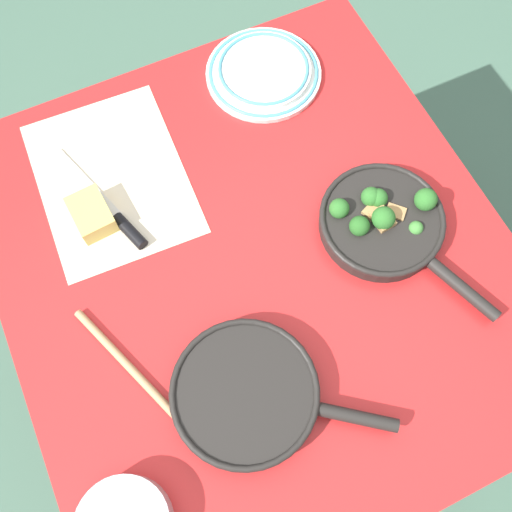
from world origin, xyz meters
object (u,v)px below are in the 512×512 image
grater_knife (111,211)px  cheese_block (92,215)px  skillet_eggs (247,394)px  skillet_broccoli (383,221)px  dinner_plate_stack (264,72)px  wooden_spoon (159,399)px

grater_knife → cheese_block: 0.04m
skillet_eggs → cheese_block: bearing=143.5°
skillet_broccoli → skillet_eggs: (0.19, -0.38, -0.00)m
skillet_eggs → dinner_plate_stack: bearing=99.3°
skillet_eggs → cheese_block: 0.46m
skillet_eggs → wooden_spoon: bearing=-165.9°
skillet_broccoli → wooden_spoon: skillet_broccoli is taller
skillet_broccoli → grater_knife: (-0.26, -0.48, -0.02)m
grater_knife → cheese_block: cheese_block is taller
cheese_block → dinner_plate_stack: bearing=111.3°
skillet_broccoli → cheese_block: bearing=-136.7°
skillet_broccoli → wooden_spoon: bearing=-96.2°
wooden_spoon → skillet_eggs: bearing=46.4°
skillet_eggs → grater_knife: skillet_eggs is taller
wooden_spoon → grater_knife: (-0.39, 0.05, 0.00)m
cheese_block → dinner_plate_stack: 0.50m
grater_knife → cheese_block: size_ratio=2.87×
skillet_eggs → dinner_plate_stack: 0.71m
grater_knife → dinner_plate_stack: dinner_plate_stack is taller
wooden_spoon → cheese_block: (-0.39, 0.01, 0.01)m
skillet_broccoli → wooden_spoon: size_ratio=1.10×
skillet_eggs → grater_knife: 0.46m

